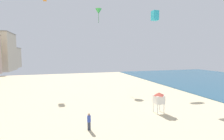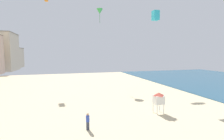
{
  "view_description": "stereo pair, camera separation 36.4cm",
  "coord_description": "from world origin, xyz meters",
  "px_view_note": "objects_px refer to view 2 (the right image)",
  "views": [
    {
      "loc": [
        -3.39,
        -3.55,
        7.15
      ],
      "look_at": [
        3.43,
        18.59,
        4.97
      ],
      "focal_mm": 26.57,
      "sensor_mm": 36.0,
      "label": 1
    },
    {
      "loc": [
        -3.04,
        -3.66,
        7.15
      ],
      "look_at": [
        3.43,
        18.59,
        4.97
      ],
      "focal_mm": 26.57,
      "sensor_mm": 36.0,
      "label": 2
    }
  ],
  "objects_px": {
    "kite_green_delta": "(100,11)",
    "kite_cyan_box": "(156,15)",
    "kite_flyer": "(88,120)",
    "lifeguard_stand": "(159,98)"
  },
  "relations": [
    {
      "from": "lifeguard_stand",
      "to": "kite_flyer",
      "type": "bearing_deg",
      "value": -150.22
    },
    {
      "from": "kite_flyer",
      "to": "kite_green_delta",
      "type": "distance_m",
      "value": 29.79
    },
    {
      "from": "lifeguard_stand",
      "to": "kite_cyan_box",
      "type": "distance_m",
      "value": 14.34
    },
    {
      "from": "kite_green_delta",
      "to": "kite_flyer",
      "type": "bearing_deg",
      "value": -104.83
    },
    {
      "from": "lifeguard_stand",
      "to": "kite_cyan_box",
      "type": "relative_size",
      "value": 1.66
    },
    {
      "from": "lifeguard_stand",
      "to": "kite_green_delta",
      "type": "relative_size",
      "value": 0.77
    },
    {
      "from": "kite_flyer",
      "to": "kite_cyan_box",
      "type": "height_order",
      "value": "kite_cyan_box"
    },
    {
      "from": "kite_green_delta",
      "to": "kite_cyan_box",
      "type": "bearing_deg",
      "value": -66.84
    },
    {
      "from": "kite_cyan_box",
      "to": "kite_green_delta",
      "type": "bearing_deg",
      "value": 113.16
    },
    {
      "from": "lifeguard_stand",
      "to": "kite_cyan_box",
      "type": "xyz_separation_m",
      "value": [
        3.71,
        7.44,
        11.68
      ]
    }
  ]
}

